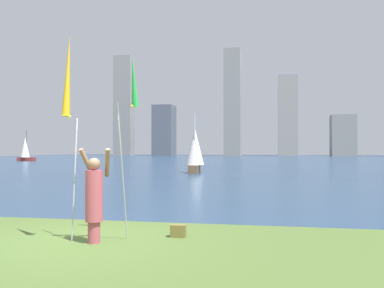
% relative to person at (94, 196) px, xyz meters
% --- Properties ---
extents(ground, '(120.00, 138.00, 0.12)m').
position_rel_person_xyz_m(ground, '(-0.47, 51.02, -0.97)').
color(ground, '#4C662D').
extents(person, '(0.68, 0.50, 1.86)m').
position_rel_person_xyz_m(person, '(0.00, 0.00, 0.00)').
color(person, '#B24C59').
rests_on(person, ground).
extents(kite_flag_left, '(0.16, 0.59, 4.07)m').
position_rel_person_xyz_m(kite_flag_left, '(-0.51, -0.10, 2.29)').
color(kite_flag_left, '#B2B2B7').
rests_on(kite_flag_left, ground).
extents(kite_flag_right, '(0.16, 1.17, 3.80)m').
position_rel_person_xyz_m(kite_flag_right, '(0.51, 0.84, 2.26)').
color(kite_flag_right, '#B2B2B7').
rests_on(kite_flag_right, ground).
extents(bag, '(0.31, 0.18, 0.26)m').
position_rel_person_xyz_m(bag, '(1.50, 0.84, -0.78)').
color(bag, olive).
rests_on(bag, ground).
extents(sailboat_5, '(2.64, 1.36, 4.61)m').
position_rel_person_xyz_m(sailboat_5, '(-32.51, 49.37, 0.79)').
color(sailboat_5, maroon).
rests_on(sailboat_5, ground).
extents(sailboat_6, '(1.50, 2.86, 4.50)m').
position_rel_person_xyz_m(sailboat_6, '(-2.49, 24.19, 0.80)').
color(sailboat_6, brown).
rests_on(sailboat_6, ground).
extents(skyline_tower_0, '(4.77, 3.97, 26.58)m').
position_rel_person_xyz_m(skyline_tower_0, '(-36.28, 101.76, 12.38)').
color(skyline_tower_0, gray).
rests_on(skyline_tower_0, ground).
extents(skyline_tower_1, '(4.92, 6.02, 12.61)m').
position_rel_person_xyz_m(skyline_tower_1, '(-23.78, 96.58, 5.39)').
color(skyline_tower_1, '#565B66').
rests_on(skyline_tower_1, ground).
extents(skyline_tower_2, '(3.98, 4.99, 25.98)m').
position_rel_person_xyz_m(skyline_tower_2, '(-6.58, 97.06, 12.08)').
color(skyline_tower_2, gray).
rests_on(skyline_tower_2, ground).
extents(skyline_tower_3, '(4.61, 6.25, 19.45)m').
position_rel_person_xyz_m(skyline_tower_3, '(6.64, 99.43, 8.82)').
color(skyline_tower_3, gray).
rests_on(skyline_tower_3, ground).
extents(skyline_tower_4, '(5.59, 5.03, 9.75)m').
position_rel_person_xyz_m(skyline_tower_4, '(19.40, 98.68, 3.96)').
color(skyline_tower_4, gray).
rests_on(skyline_tower_4, ground).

